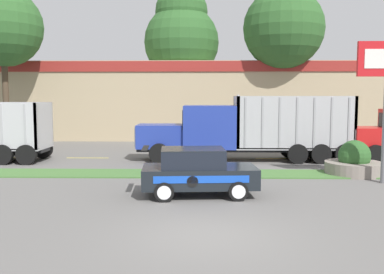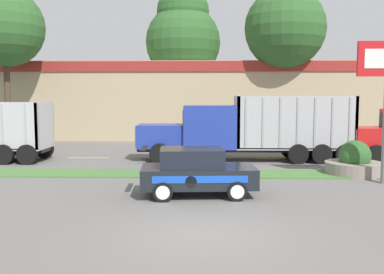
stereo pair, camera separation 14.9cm
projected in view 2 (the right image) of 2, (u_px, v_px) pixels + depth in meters
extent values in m
plane|color=slate|center=(204.00, 235.00, 10.86)|extent=(600.00, 600.00, 0.00)
cube|color=#477538|center=(204.00, 174.00, 19.30)|extent=(120.00, 2.07, 0.06)
cube|color=yellow|center=(88.00, 158.00, 24.50)|extent=(2.40, 0.14, 0.01)
cube|color=yellow|center=(182.00, 158.00, 24.35)|extent=(2.40, 0.14, 0.01)
cube|color=yellow|center=(278.00, 159.00, 24.20)|extent=(2.40, 0.14, 0.01)
cube|color=yellow|center=(374.00, 159.00, 24.05)|extent=(2.40, 0.14, 0.01)
cube|color=black|center=(243.00, 149.00, 23.47)|extent=(11.58, 1.28, 0.18)
cube|color=#23389E|center=(161.00, 136.00, 23.53)|extent=(2.53, 1.91, 1.27)
cube|color=#B7B7BC|center=(138.00, 136.00, 23.56)|extent=(0.06, 1.63, 1.08)
cube|color=#23389E|center=(210.00, 127.00, 23.40)|extent=(2.81, 2.33, 2.31)
cube|color=black|center=(184.00, 119.00, 23.41)|extent=(0.04, 1.98, 1.04)
cylinder|color=silver|center=(239.00, 111.00, 22.53)|extent=(0.14, 0.14, 1.74)
cube|color=#ADADB2|center=(292.00, 147.00, 23.38)|extent=(6.24, 2.33, 0.12)
cube|color=#ADADB2|center=(237.00, 121.00, 23.34)|extent=(0.16, 2.33, 2.77)
cube|color=#ADADB2|center=(349.00, 122.00, 23.17)|extent=(0.16, 2.33, 2.77)
cube|color=#ADADB2|center=(297.00, 123.00, 22.17)|extent=(6.24, 0.16, 2.77)
cube|color=#ADADB2|center=(289.00, 120.00, 24.33)|extent=(6.24, 0.16, 2.77)
cube|color=#99999E|center=(246.00, 123.00, 22.15)|extent=(0.10, 0.04, 2.63)
cube|color=#99999E|center=(263.00, 123.00, 22.12)|extent=(0.10, 0.04, 2.63)
cube|color=#99999E|center=(280.00, 123.00, 22.10)|extent=(0.10, 0.04, 2.63)
cube|color=#99999E|center=(298.00, 123.00, 22.07)|extent=(0.10, 0.04, 2.63)
cube|color=#99999E|center=(315.00, 123.00, 22.05)|extent=(0.10, 0.04, 2.63)
cube|color=#99999E|center=(332.00, 123.00, 22.02)|extent=(0.10, 0.04, 2.63)
cube|color=#99999E|center=(350.00, 123.00, 22.00)|extent=(0.10, 0.04, 2.63)
cylinder|color=black|center=(159.00, 153.00, 22.47)|extent=(1.04, 0.30, 1.04)
cylinder|color=black|center=(163.00, 148.00, 24.74)|extent=(1.04, 0.30, 1.04)
cylinder|color=black|center=(345.00, 154.00, 22.20)|extent=(1.04, 0.30, 1.04)
cylinder|color=black|center=(332.00, 149.00, 24.47)|extent=(1.04, 0.30, 1.04)
cylinder|color=black|center=(322.00, 154.00, 22.23)|extent=(1.04, 0.30, 1.04)
cylinder|color=black|center=(311.00, 149.00, 24.51)|extent=(1.04, 0.30, 1.04)
cylinder|color=black|center=(298.00, 154.00, 22.26)|extent=(1.04, 0.30, 1.04)
cylinder|color=black|center=(289.00, 149.00, 24.54)|extent=(1.04, 0.30, 1.04)
cube|color=#B7B7BC|center=(45.00, 125.00, 23.04)|extent=(0.16, 2.40, 2.43)
cube|color=#B7B7BC|center=(1.00, 123.00, 24.24)|extent=(6.05, 0.16, 2.43)
cube|color=#A3A3A8|center=(2.00, 126.00, 21.87)|extent=(0.10, 0.04, 2.31)
cube|color=#A3A3A8|center=(26.00, 126.00, 21.84)|extent=(0.10, 0.04, 2.31)
cylinder|color=black|center=(27.00, 155.00, 22.02)|extent=(1.05, 0.30, 1.05)
cylinder|color=black|center=(44.00, 149.00, 24.37)|extent=(1.05, 0.30, 1.05)
cylinder|color=black|center=(4.00, 154.00, 22.05)|extent=(1.05, 0.30, 1.05)
cylinder|color=black|center=(23.00, 149.00, 24.40)|extent=(1.05, 0.30, 1.05)
cylinder|color=black|center=(2.00, 149.00, 24.44)|extent=(1.05, 0.30, 1.05)
cube|color=red|center=(369.00, 138.00, 22.83)|extent=(1.88, 1.90, 1.17)
cube|color=#B7B7BC|center=(351.00, 138.00, 22.86)|extent=(0.06, 1.62, 0.99)
cylinder|color=black|center=(377.00, 155.00, 21.77)|extent=(1.04, 0.30, 1.04)
cylinder|color=black|center=(361.00, 150.00, 24.04)|extent=(1.04, 0.30, 1.04)
cube|color=black|center=(198.00, 176.00, 15.15)|extent=(4.13, 2.18, 0.70)
cube|color=black|center=(192.00, 158.00, 15.08)|extent=(2.32, 1.82, 0.61)
cube|color=black|center=(192.00, 149.00, 15.05)|extent=(2.32, 1.82, 0.04)
cube|color=black|center=(144.00, 148.00, 14.97)|extent=(0.31, 1.53, 0.03)
cube|color=blue|center=(200.00, 180.00, 14.19)|extent=(3.20, 0.24, 0.25)
cylinder|color=black|center=(191.00, 182.00, 14.18)|extent=(0.39, 0.04, 0.39)
cylinder|color=black|center=(237.00, 191.00, 14.34)|extent=(0.68, 0.25, 0.67)
cylinder|color=silver|center=(237.00, 192.00, 14.23)|extent=(0.47, 0.05, 0.47)
cylinder|color=black|center=(230.00, 181.00, 16.14)|extent=(0.68, 0.25, 0.67)
cylinder|color=silver|center=(229.00, 180.00, 16.25)|extent=(0.47, 0.05, 0.47)
cylinder|color=black|center=(163.00, 192.00, 14.23)|extent=(0.68, 0.25, 0.67)
cylinder|color=silver|center=(163.00, 193.00, 14.12)|extent=(0.47, 0.05, 0.47)
cylinder|color=black|center=(164.00, 181.00, 16.03)|extent=(0.68, 0.25, 0.67)
cylinder|color=silver|center=(164.00, 181.00, 16.14)|extent=(0.47, 0.05, 0.47)
cylinder|color=gray|center=(354.00, 168.00, 19.23)|extent=(2.58, 2.58, 0.56)
sphere|color=#2D5B28|center=(355.00, 156.00, 19.17)|extent=(1.42, 1.42, 1.42)
cube|color=tan|center=(191.00, 101.00, 38.90)|extent=(32.81, 12.00, 6.26)
cube|color=maroon|center=(188.00, 66.00, 32.63)|extent=(31.17, 0.10, 0.80)
cylinder|color=#473828|center=(183.00, 101.00, 36.32)|extent=(0.47, 0.47, 6.31)
sphere|color=#2D5B28|center=(183.00, 42.00, 35.86)|extent=(6.26, 6.26, 6.26)
sphere|color=#2D5B28|center=(183.00, 12.00, 35.62)|extent=(4.38, 4.38, 4.38)
cylinder|color=#473828|center=(8.00, 98.00, 30.77)|extent=(0.44, 0.44, 6.86)
sphere|color=#2D5B28|center=(5.00, 27.00, 30.31)|extent=(5.56, 5.56, 5.56)
cylinder|color=#473828|center=(284.00, 97.00, 32.93)|extent=(0.47, 0.47, 6.97)
sphere|color=#2D5B28|center=(285.00, 28.00, 32.44)|extent=(6.15, 6.15, 6.15)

